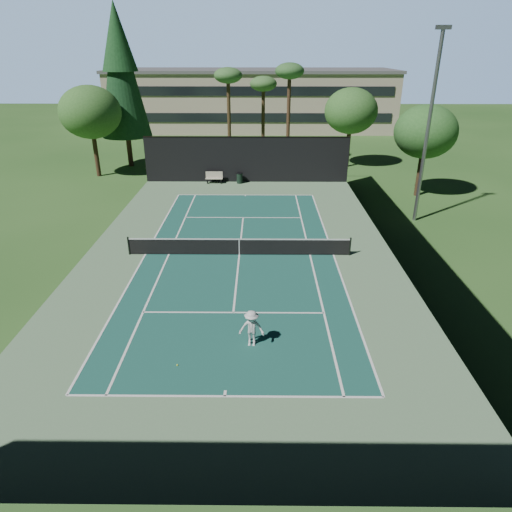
% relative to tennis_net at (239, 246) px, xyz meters
% --- Properties ---
extents(ground, '(160.00, 160.00, 0.00)m').
position_rel_tennis_net_xyz_m(ground, '(0.00, 0.00, -0.56)').
color(ground, '#2B5720').
rests_on(ground, ground).
extents(apron_slab, '(18.00, 32.00, 0.01)m').
position_rel_tennis_net_xyz_m(apron_slab, '(0.00, 0.00, -0.55)').
color(apron_slab, '#5E835C').
rests_on(apron_slab, ground).
extents(court_surface, '(10.97, 23.77, 0.01)m').
position_rel_tennis_net_xyz_m(court_surface, '(0.00, 0.00, -0.55)').
color(court_surface, '#195247').
rests_on(court_surface, ground).
extents(court_lines, '(11.07, 23.87, 0.01)m').
position_rel_tennis_net_xyz_m(court_lines, '(0.00, 0.00, -0.54)').
color(court_lines, white).
rests_on(court_lines, ground).
extents(tennis_net, '(12.90, 0.10, 1.10)m').
position_rel_tennis_net_xyz_m(tennis_net, '(0.00, 0.00, 0.00)').
color(tennis_net, black).
rests_on(tennis_net, ground).
extents(fence, '(18.04, 32.05, 4.03)m').
position_rel_tennis_net_xyz_m(fence, '(0.00, 0.06, 1.45)').
color(fence, black).
rests_on(fence, ground).
extents(player, '(1.08, 0.68, 1.59)m').
position_rel_tennis_net_xyz_m(player, '(0.88, -8.86, 0.24)').
color(player, silver).
rests_on(player, ground).
extents(tennis_ball_a, '(0.07, 0.07, 0.07)m').
position_rel_tennis_net_xyz_m(tennis_ball_a, '(-1.92, -10.22, -0.52)').
color(tennis_ball_a, '#CCE935').
rests_on(tennis_ball_a, ground).
extents(tennis_ball_b, '(0.06, 0.06, 0.06)m').
position_rel_tennis_net_xyz_m(tennis_ball_b, '(-2.60, 2.13, -0.53)').
color(tennis_ball_b, '#C9DA31').
rests_on(tennis_ball_b, ground).
extents(tennis_ball_c, '(0.08, 0.08, 0.08)m').
position_rel_tennis_net_xyz_m(tennis_ball_c, '(1.16, 2.29, -0.52)').
color(tennis_ball_c, '#C7E935').
rests_on(tennis_ball_c, ground).
extents(tennis_ball_d, '(0.07, 0.07, 0.07)m').
position_rel_tennis_net_xyz_m(tennis_ball_d, '(-6.45, 2.09, -0.52)').
color(tennis_ball_d, '#C5E133').
rests_on(tennis_ball_d, ground).
extents(park_bench, '(1.50, 0.45, 1.02)m').
position_rel_tennis_net_xyz_m(park_bench, '(-2.89, 15.52, -0.01)').
color(park_bench, beige).
rests_on(park_bench, ground).
extents(trash_bin, '(0.56, 0.56, 0.95)m').
position_rel_tennis_net_xyz_m(trash_bin, '(-0.62, 15.50, -0.08)').
color(trash_bin, black).
rests_on(trash_bin, ground).
extents(pine_tree, '(4.80, 4.80, 15.00)m').
position_rel_tennis_net_xyz_m(pine_tree, '(-12.00, 22.00, 9.00)').
color(pine_tree, '#4B2F20').
rests_on(pine_tree, ground).
extents(palm_a, '(2.80, 2.80, 9.32)m').
position_rel_tennis_net_xyz_m(palm_a, '(-2.00, 24.00, 7.63)').
color(palm_a, '#49361F').
rests_on(palm_a, ground).
extents(palm_b, '(2.80, 2.80, 8.42)m').
position_rel_tennis_net_xyz_m(palm_b, '(1.50, 26.00, 6.80)').
color(palm_b, '#45321D').
rests_on(palm_b, ground).
extents(palm_c, '(2.80, 2.80, 9.77)m').
position_rel_tennis_net_xyz_m(palm_c, '(4.00, 23.00, 8.05)').
color(palm_c, '#4C3320').
rests_on(palm_c, ground).
extents(decid_tree_a, '(5.12, 5.12, 7.62)m').
position_rel_tennis_net_xyz_m(decid_tree_a, '(10.00, 22.00, 4.86)').
color(decid_tree_a, '#47341E').
rests_on(decid_tree_a, ground).
extents(decid_tree_b, '(4.80, 4.80, 7.14)m').
position_rel_tennis_net_xyz_m(decid_tree_b, '(14.00, 12.00, 4.52)').
color(decid_tree_b, '#412D1B').
rests_on(decid_tree_b, ground).
extents(decid_tree_c, '(5.44, 5.44, 8.09)m').
position_rel_tennis_net_xyz_m(decid_tree_c, '(-14.00, 18.00, 5.21)').
color(decid_tree_c, '#452E1D').
rests_on(decid_tree_c, ground).
extents(campus_building, '(40.50, 12.50, 8.30)m').
position_rel_tennis_net_xyz_m(campus_building, '(0.00, 45.98, 3.65)').
color(campus_building, '#BBAA91').
rests_on(campus_building, ground).
extents(light_pole, '(0.90, 0.25, 12.22)m').
position_rel_tennis_net_xyz_m(light_pole, '(12.00, 6.00, 5.90)').
color(light_pole, gray).
rests_on(light_pole, ground).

